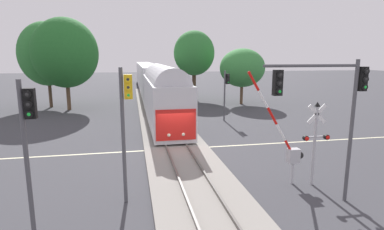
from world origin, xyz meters
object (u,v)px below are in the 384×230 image
Objects in this scene: commuter_train at (150,80)px; oak_behind_train at (65,53)px; pine_left_background at (47,54)px; crossing_gate_near at (289,147)px; traffic_signal_median at (126,114)px; oak_far_right at (242,68)px; elm_centre_background at (194,53)px; traffic_signal_near_left at (28,134)px; traffic_signal_far_side at (226,87)px; traffic_signal_near_right at (331,97)px; crossing_signal_mast at (316,135)px.

commuter_train is 14.73m from oak_behind_train.
crossing_gate_near is at bearing -57.68° from pine_left_background.
traffic_signal_median is 29.93m from oak_far_right.
elm_centre_background is (9.35, 31.86, 2.84)m from traffic_signal_median.
oak_behind_train is (-14.89, 25.15, 4.78)m from crossing_gate_near.
oak_far_right is (5.30, -5.78, -1.94)m from elm_centre_background.
traffic_signal_near_left is at bearing -77.66° from pine_left_background.
commuter_train is 20.46m from traffic_signal_far_side.
oak_far_right reaches higher than traffic_signal_median.
traffic_signal_far_side is at bearing 84.22° from crossing_gate_near.
elm_centre_background is 8.08m from oak_far_right.
oak_far_right is (6.90, 25.61, 2.90)m from crossing_gate_near.
traffic_signal_far_side is 0.80× the size of traffic_signal_near_right.
traffic_signal_median reaches higher than crossing_gate_near.
crossing_gate_near is at bearing 163.33° from crossing_signal_mast.
oak_far_right is (5.34, 10.18, 1.49)m from traffic_signal_far_side.
pine_left_background reaches higher than oak_far_right.
crossing_gate_near is at bearing 3.47° from traffic_signal_median.
commuter_train is 5.72× the size of pine_left_background.
traffic_signal_far_side is 11.60m from oak_far_right.
traffic_signal_near_left is (-11.36, -0.35, -0.92)m from traffic_signal_near_right.
crossing_gate_near is 0.77× the size of oak_far_right.
elm_centre_background reaches higher than oak_far_right.
traffic_signal_near_left is 36.30m from elm_centre_background.
pine_left_background is at bearing -150.64° from commuter_train.
elm_centre_background is (16.49, 6.24, 0.06)m from oak_behind_train.
oak_behind_train is (-15.36, 27.36, 2.04)m from traffic_signal_near_right.
oak_far_right is (24.40, -2.05, -1.78)m from pine_left_background.
traffic_signal_median is at bearing -70.89° from pine_left_background.
crossing_signal_mast is 0.42× the size of elm_centre_background.
traffic_signal_median is at bearing -176.53° from crossing_gate_near.
traffic_signal_far_side is 16.33m from elm_centre_background.
oak_behind_train reaches higher than crossing_signal_mast.
traffic_signal_far_side is 0.46× the size of oak_behind_train.
traffic_signal_far_side is 0.47× the size of pine_left_background.
traffic_signal_median reaches higher than traffic_signal_near_left.
traffic_signal_median is (-8.91, -0.12, 1.37)m from crossing_signal_mast.
traffic_signal_near_left is at bearing -110.20° from elm_centre_background.
elm_centre_background reaches higher than traffic_signal_median.
traffic_signal_median is (-7.75, -0.47, 2.00)m from crossing_gate_near.
traffic_signal_near_left is (-12.04, -2.21, 1.18)m from crossing_signal_mast.
commuter_train is 8.18m from elm_centre_background.
commuter_train is 10.24× the size of traffic_signal_median.
traffic_signal_near_left is 0.56× the size of elm_centre_background.
traffic_signal_near_right is 1.11× the size of traffic_signal_near_left.
traffic_signal_near_right is at bearing -91.92° from elm_centre_background.
traffic_signal_far_side is at bearing 86.48° from traffic_signal_near_right.
commuter_train is at bearing 80.47° from traffic_signal_near_left.
traffic_signal_near_right reaches higher than traffic_signal_near_left.
traffic_signal_median is 29.90m from pine_left_background.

